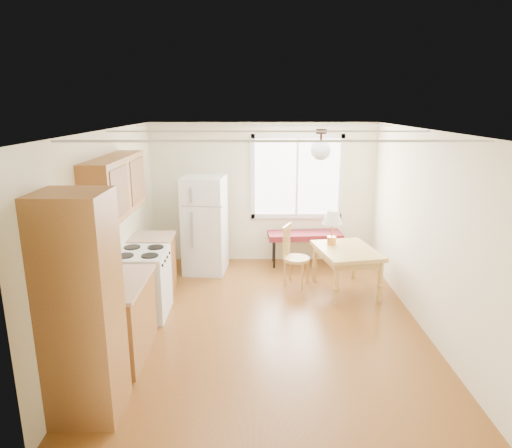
{
  "coord_description": "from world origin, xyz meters",
  "views": [
    {
      "loc": [
        -0.17,
        -5.57,
        2.8
      ],
      "look_at": [
        -0.14,
        0.7,
        1.15
      ],
      "focal_mm": 32.0,
      "sensor_mm": 36.0,
      "label": 1
    }
  ],
  "objects_px": {
    "refrigerator": "(205,225)",
    "bench": "(305,236)",
    "chair": "(291,251)",
    "dining_table": "(347,255)"
  },
  "relations": [
    {
      "from": "refrigerator",
      "to": "bench",
      "type": "height_order",
      "value": "refrigerator"
    },
    {
      "from": "refrigerator",
      "to": "chair",
      "type": "height_order",
      "value": "refrigerator"
    },
    {
      "from": "dining_table",
      "to": "chair",
      "type": "distance_m",
      "value": 0.87
    },
    {
      "from": "dining_table",
      "to": "chair",
      "type": "xyz_separation_m",
      "value": [
        -0.82,
        0.3,
        -0.03
      ]
    },
    {
      "from": "dining_table",
      "to": "chair",
      "type": "relative_size",
      "value": 1.28
    },
    {
      "from": "bench",
      "to": "dining_table",
      "type": "height_order",
      "value": "dining_table"
    },
    {
      "from": "refrigerator",
      "to": "dining_table",
      "type": "distance_m",
      "value": 2.42
    },
    {
      "from": "refrigerator",
      "to": "chair",
      "type": "distance_m",
      "value": 1.57
    },
    {
      "from": "bench",
      "to": "chair",
      "type": "xyz_separation_m",
      "value": [
        -0.31,
        -0.91,
        0.01
      ]
    },
    {
      "from": "refrigerator",
      "to": "dining_table",
      "type": "height_order",
      "value": "refrigerator"
    }
  ]
}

